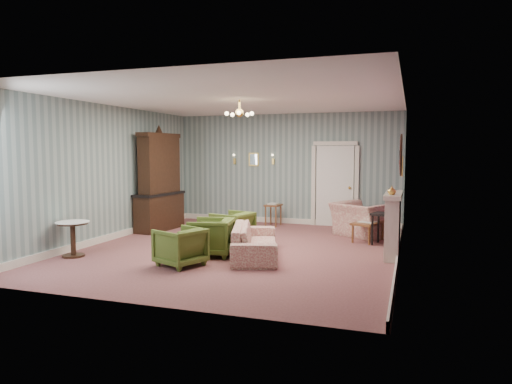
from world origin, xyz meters
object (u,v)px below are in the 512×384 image
(olive_chair_a, at_px, (180,245))
(wingback_chair, at_px, (362,214))
(side_table_black, at_px, (384,229))
(sofa_chintz, at_px, (255,235))
(pedestal_table, at_px, (73,239))
(olive_chair_c, at_px, (233,226))
(olive_chair_b, at_px, (211,235))
(dresser, at_px, (159,179))
(fireplace, at_px, (393,224))
(coffee_table, at_px, (368,231))

(olive_chair_a, relative_size, wingback_chair, 0.61)
(side_table_black, bearing_deg, sofa_chintz, -140.23)
(olive_chair_a, relative_size, pedestal_table, 1.09)
(olive_chair_c, relative_size, side_table_black, 1.11)
(olive_chair_a, bearing_deg, sofa_chintz, 159.36)
(olive_chair_b, height_order, olive_chair_c, olive_chair_b)
(olive_chair_a, bearing_deg, pedestal_table, -67.50)
(wingback_chair, bearing_deg, sofa_chintz, 93.01)
(olive_chair_b, height_order, sofa_chintz, sofa_chintz)
(sofa_chintz, bearing_deg, olive_chair_c, 22.24)
(pedestal_table, bearing_deg, dresser, 90.00)
(fireplace, xyz_separation_m, pedestal_table, (-5.51, -1.98, -0.25))
(olive_chair_c, relative_size, coffee_table, 0.89)
(olive_chair_a, height_order, pedestal_table, olive_chair_a)
(olive_chair_b, distance_m, pedestal_table, 2.51)
(olive_chair_b, relative_size, wingback_chair, 0.65)
(olive_chair_b, relative_size, coffee_table, 0.92)
(fireplace, distance_m, side_table_black, 0.95)
(olive_chair_a, xyz_separation_m, olive_chair_b, (0.18, 0.86, 0.03))
(fireplace, relative_size, side_table_black, 2.11)
(wingback_chair, xyz_separation_m, dresser, (-4.77, -0.72, 0.74))
(side_table_black, bearing_deg, dresser, 177.89)
(olive_chair_a, bearing_deg, side_table_black, 154.30)
(olive_chair_a, height_order, sofa_chintz, sofa_chintz)
(olive_chair_b, xyz_separation_m, pedestal_table, (-2.35, -0.88, -0.06))
(olive_chair_b, xyz_separation_m, dresser, (-2.35, 2.18, 0.87))
(dresser, xyz_separation_m, coffee_table, (4.96, 0.14, -1.04))
(fireplace, bearing_deg, olive_chair_c, 178.37)
(olive_chair_a, distance_m, wingback_chair, 4.58)
(olive_chair_a, distance_m, fireplace, 3.88)
(wingback_chair, bearing_deg, coffee_table, 142.02)
(sofa_chintz, distance_m, side_table_black, 2.82)
(wingback_chair, distance_m, side_table_black, 1.07)
(olive_chair_a, xyz_separation_m, side_table_black, (3.13, 2.85, -0.02))
(wingback_chair, relative_size, pedestal_table, 1.79)
(olive_chair_a, bearing_deg, dresser, -122.57)
(coffee_table, bearing_deg, fireplace, -65.85)
(dresser, xyz_separation_m, fireplace, (5.51, -1.09, -0.67))
(wingback_chair, relative_size, fireplace, 0.83)
(coffee_table, xyz_separation_m, side_table_black, (0.34, -0.33, 0.12))
(wingback_chair, height_order, coffee_table, wingback_chair)
(dresser, height_order, fireplace, dresser)
(sofa_chintz, bearing_deg, olive_chair_a, 119.79)
(side_table_black, bearing_deg, olive_chair_c, -164.97)
(wingback_chair, distance_m, fireplace, 1.96)
(wingback_chair, relative_size, coffee_table, 1.40)
(olive_chair_a, distance_m, dresser, 3.85)
(olive_chair_b, bearing_deg, wingback_chair, 129.78)
(olive_chair_a, relative_size, fireplace, 0.51)
(wingback_chair, bearing_deg, olive_chair_c, 68.93)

